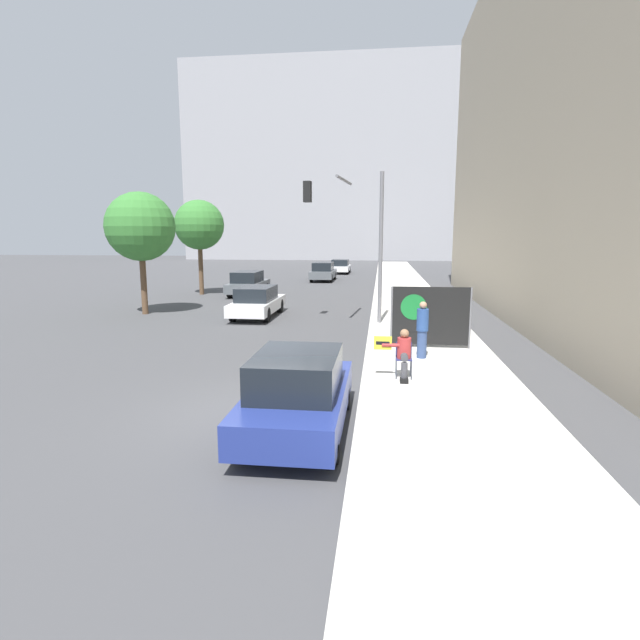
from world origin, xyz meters
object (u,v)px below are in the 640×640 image
traffic_light_pole (354,222)px  parked_car_curbside (298,393)px  car_on_road_midblock (248,283)px  pedestrian_behind (414,312)px  street_tree_midblock (199,225)px  car_on_road_nearest (257,302)px  car_on_road_far_lane (340,266)px  street_tree_near_curb (140,227)px  seated_protester (403,352)px  jogger_on_sidewalk (422,329)px  protest_banner (430,316)px  car_on_road_distant (323,272)px

traffic_light_pole → parked_car_curbside: traffic_light_pole is taller
traffic_light_pole → car_on_road_midblock: bearing=126.0°
pedestrian_behind → street_tree_midblock: (-12.41, 12.87, 3.24)m
car_on_road_nearest → car_on_road_far_lane: bearing=86.7°
car_on_road_midblock → street_tree_near_curb: (-2.84, -8.02, 3.32)m
seated_protester → street_tree_midblock: (-11.83, 17.98, 3.49)m
jogger_on_sidewalk → protest_banner: 1.44m
car_on_road_nearest → street_tree_near_curb: street_tree_near_curb is taller
car_on_road_far_lane → street_tree_midblock: size_ratio=0.76×
pedestrian_behind → car_on_road_far_lane: size_ratio=0.40×
car_on_road_distant → street_tree_midblock: (-6.49, -10.56, 3.55)m
parked_car_curbside → car_on_road_far_lane: 40.39m
parked_car_curbside → street_tree_midblock: size_ratio=0.71×
car_on_road_distant → pedestrian_behind: bearing=-75.8°
street_tree_midblock → car_on_road_distant: bearing=58.4°
jogger_on_sidewalk → seated_protester: bearing=102.0°
traffic_light_pole → car_on_road_midblock: traffic_light_pole is taller
seated_protester → car_on_road_distant: 29.04m
traffic_light_pole → car_on_road_midblock: 12.53m
seated_protester → street_tree_near_curb: 15.66m
car_on_road_distant → street_tree_near_curb: 19.92m
seated_protester → parked_car_curbside: bearing=-120.9°
jogger_on_sidewalk → pedestrian_behind: (-0.05, 2.90, 0.07)m
seated_protester → car_on_road_midblock: 20.01m
street_tree_near_curb → protest_banner: bearing=-26.7°
pedestrian_behind → parked_car_curbside: pedestrian_behind is taller
traffic_light_pole → street_tree_midblock: bearing=136.0°
car_on_road_midblock → car_on_road_distant: 11.13m
pedestrian_behind → traffic_light_pole: traffic_light_pole is taller
street_tree_near_curb → car_on_road_nearest: bearing=-1.8°
pedestrian_behind → protest_banner: protest_banner is taller
street_tree_midblock → car_on_road_nearest: bearing=-55.4°
car_on_road_nearest → protest_banner: bearing=-40.9°
car_on_road_nearest → street_tree_midblock: street_tree_midblock is taller
jogger_on_sidewalk → car_on_road_distant: bearing=-49.3°
street_tree_near_curb → street_tree_midblock: size_ratio=0.97×
traffic_light_pole → car_on_road_distant: 20.92m
car_on_road_distant → car_on_road_far_lane: bearing=85.1°
seated_protester → traffic_light_pole: 9.06m
street_tree_near_curb → car_on_road_midblock: bearing=70.5°
car_on_road_far_lane → street_tree_midblock: bearing=-110.8°
car_on_road_far_lane → traffic_light_pole: bearing=-84.3°
pedestrian_behind → parked_car_curbside: size_ratio=0.43×
pedestrian_behind → car_on_road_midblock: pedestrian_behind is taller
street_tree_midblock → street_tree_near_curb: bearing=-88.7°
traffic_light_pole → street_tree_near_curb: size_ratio=1.06×
parked_car_curbside → street_tree_near_curb: street_tree_near_curb is taller
pedestrian_behind → street_tree_near_curb: 13.49m
car_on_road_midblock → street_tree_midblock: (-3.01, 0.02, 3.56)m
seated_protester → street_tree_near_curb: (-11.65, 9.95, 3.24)m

